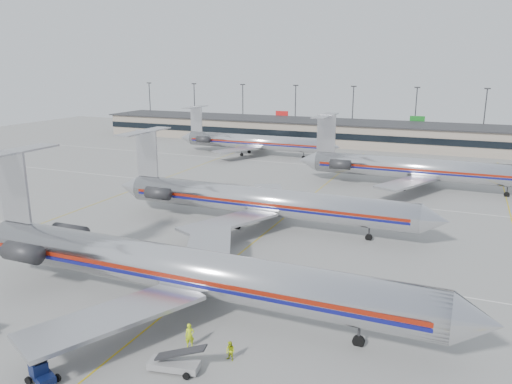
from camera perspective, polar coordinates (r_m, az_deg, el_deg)
The scene contains 12 objects.
ground at distance 48.79m, azimuth -7.83°, elevation -11.67°, with size 260.00×260.00×0.00m, color gray.
apron_markings at distance 56.82m, azimuth -2.66°, elevation -7.66°, with size 160.00×0.15×0.02m, color silver.
terminal at distance 138.54m, azimuth 13.31°, elevation 6.44°, with size 162.00×17.00×6.25m.
light_mast_row at distance 151.72m, azimuth 14.36°, elevation 9.10°, with size 163.60×0.40×15.28m.
jet_foreground at distance 45.14m, azimuth -8.88°, elevation -8.59°, with size 50.48×29.72×13.21m.
jet_second_row at distance 67.16m, azimuth 0.24°, elevation -0.96°, with size 46.87×27.60×12.27m.
jet_third_row at distance 92.02m, azimuth 18.10°, elevation 2.56°, with size 45.71×28.12×12.50m.
jet_back_row at distance 120.81m, azimuth -0.40°, elevation 5.78°, with size 41.50×25.53×11.35m.
tug_center at distance 39.30m, azimuth -23.40°, elevation -18.36°, with size 2.47×1.92×1.80m.
belt_loader at distance 38.06m, azimuth -9.25°, elevation -18.77°, with size 4.45×2.00×2.29m.
ramp_worker_near at distance 40.43m, azimuth -7.59°, elevation -15.96°, with size 0.71×0.47×1.95m, color #C5E515.
ramp_worker_far at distance 38.69m, azimuth -2.95°, elevation -17.71°, with size 0.74×0.58×1.53m, color #B4CC13.
Camera 1 is at (22.92, -37.44, 21.29)m, focal length 35.00 mm.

